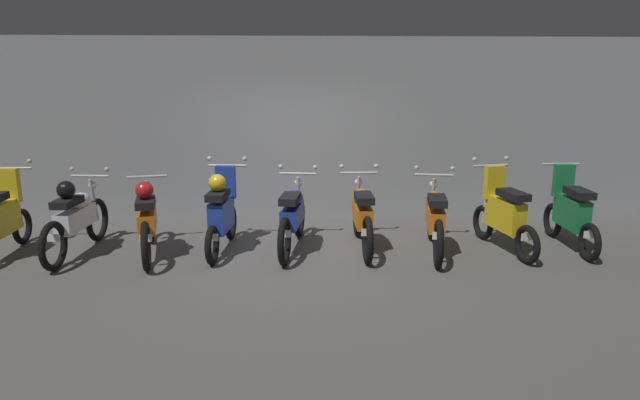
{
  "coord_description": "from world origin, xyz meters",
  "views": [
    {
      "loc": [
        -0.05,
        -7.4,
        2.54
      ],
      "look_at": [
        0.39,
        0.29,
        0.75
      ],
      "focal_mm": 31.72,
      "sensor_mm": 36.0,
      "label": 1
    }
  ],
  "objects_px": {
    "motorbike_slot_4": "(293,216)",
    "motorbike_slot_8": "(570,212)",
    "motorbike_slot_2": "(147,218)",
    "motorbike_slot_7": "(503,214)",
    "motorbike_slot_1": "(76,218)",
    "motorbike_slot_3": "(222,212)",
    "motorbike_slot_5": "(362,215)",
    "motorbike_slot_6": "(435,218)",
    "motorbike_slot_0": "(2,219)"
  },
  "relations": [
    {
      "from": "motorbike_slot_5",
      "to": "motorbike_slot_8",
      "type": "bearing_deg",
      "value": -2.53
    },
    {
      "from": "motorbike_slot_4",
      "to": "motorbike_slot_5",
      "type": "distance_m",
      "value": 1.0
    },
    {
      "from": "motorbike_slot_2",
      "to": "motorbike_slot_8",
      "type": "xyz_separation_m",
      "value": [
        6.01,
        -0.0,
        -0.0
      ]
    },
    {
      "from": "motorbike_slot_0",
      "to": "motorbike_slot_1",
      "type": "distance_m",
      "value": 1.0
    },
    {
      "from": "motorbike_slot_1",
      "to": "motorbike_slot_3",
      "type": "xyz_separation_m",
      "value": [
        2.0,
        0.05,
        0.04
      ]
    },
    {
      "from": "motorbike_slot_0",
      "to": "motorbike_slot_5",
      "type": "xyz_separation_m",
      "value": [
        5.01,
        0.03,
        -0.04
      ]
    },
    {
      "from": "motorbike_slot_0",
      "to": "motorbike_slot_2",
      "type": "height_order",
      "value": "motorbike_slot_0"
    },
    {
      "from": "motorbike_slot_7",
      "to": "motorbike_slot_2",
      "type": "bearing_deg",
      "value": 179.26
    },
    {
      "from": "motorbike_slot_3",
      "to": "motorbike_slot_5",
      "type": "bearing_deg",
      "value": -0.24
    },
    {
      "from": "motorbike_slot_2",
      "to": "motorbike_slot_5",
      "type": "distance_m",
      "value": 3.01
    },
    {
      "from": "motorbike_slot_0",
      "to": "motorbike_slot_6",
      "type": "bearing_deg",
      "value": -1.83
    },
    {
      "from": "motorbike_slot_0",
      "to": "motorbike_slot_5",
      "type": "bearing_deg",
      "value": 0.37
    },
    {
      "from": "motorbike_slot_4",
      "to": "motorbike_slot_8",
      "type": "height_order",
      "value": "motorbike_slot_8"
    },
    {
      "from": "motorbike_slot_5",
      "to": "motorbike_slot_8",
      "type": "xyz_separation_m",
      "value": [
        3.0,
        -0.13,
        0.03
      ]
    },
    {
      "from": "motorbike_slot_8",
      "to": "motorbike_slot_4",
      "type": "bearing_deg",
      "value": 178.13
    },
    {
      "from": "motorbike_slot_4",
      "to": "motorbike_slot_7",
      "type": "height_order",
      "value": "motorbike_slot_7"
    },
    {
      "from": "motorbike_slot_0",
      "to": "motorbike_slot_5",
      "type": "relative_size",
      "value": 0.86
    },
    {
      "from": "motorbike_slot_6",
      "to": "motorbike_slot_3",
      "type": "bearing_deg",
      "value": 175.58
    },
    {
      "from": "motorbike_slot_5",
      "to": "motorbike_slot_6",
      "type": "height_order",
      "value": "same"
    },
    {
      "from": "motorbike_slot_3",
      "to": "motorbike_slot_6",
      "type": "relative_size",
      "value": 0.87
    },
    {
      "from": "motorbike_slot_0",
      "to": "motorbike_slot_6",
      "type": "relative_size",
      "value": 0.87
    },
    {
      "from": "motorbike_slot_1",
      "to": "motorbike_slot_2",
      "type": "xyz_separation_m",
      "value": [
        1.0,
        -0.09,
        -0.0
      ]
    },
    {
      "from": "motorbike_slot_1",
      "to": "motorbike_slot_5",
      "type": "height_order",
      "value": "same"
    },
    {
      "from": "motorbike_slot_1",
      "to": "motorbike_slot_8",
      "type": "height_order",
      "value": "motorbike_slot_8"
    },
    {
      "from": "motorbike_slot_7",
      "to": "motorbike_slot_4",
      "type": "bearing_deg",
      "value": 176.3
    },
    {
      "from": "motorbike_slot_8",
      "to": "motorbike_slot_1",
      "type": "bearing_deg",
      "value": 179.24
    },
    {
      "from": "motorbike_slot_4",
      "to": "motorbike_slot_6",
      "type": "height_order",
      "value": "same"
    },
    {
      "from": "motorbike_slot_2",
      "to": "motorbike_slot_4",
      "type": "distance_m",
      "value": 2.01
    },
    {
      "from": "motorbike_slot_0",
      "to": "motorbike_slot_8",
      "type": "distance_m",
      "value": 8.01
    },
    {
      "from": "motorbike_slot_1",
      "to": "motorbike_slot_3",
      "type": "distance_m",
      "value": 2.0
    },
    {
      "from": "motorbike_slot_5",
      "to": "motorbike_slot_7",
      "type": "distance_m",
      "value": 2.0
    },
    {
      "from": "motorbike_slot_6",
      "to": "motorbike_slot_7",
      "type": "distance_m",
      "value": 0.99
    },
    {
      "from": "motorbike_slot_5",
      "to": "motorbike_slot_4",
      "type": "bearing_deg",
      "value": -179.91
    },
    {
      "from": "motorbike_slot_2",
      "to": "motorbike_slot_3",
      "type": "xyz_separation_m",
      "value": [
        1.01,
        0.14,
        0.04
      ]
    },
    {
      "from": "motorbike_slot_7",
      "to": "motorbike_slot_0",
      "type": "bearing_deg",
      "value": 178.67
    },
    {
      "from": "motorbike_slot_3",
      "to": "motorbike_slot_6",
      "type": "xyz_separation_m",
      "value": [
        3.01,
        -0.23,
        -0.08
      ]
    },
    {
      "from": "motorbike_slot_2",
      "to": "motorbike_slot_8",
      "type": "distance_m",
      "value": 6.01
    },
    {
      "from": "motorbike_slot_3",
      "to": "motorbike_slot_5",
      "type": "xyz_separation_m",
      "value": [
        2.0,
        -0.01,
        -0.08
      ]
    },
    {
      "from": "motorbike_slot_3",
      "to": "motorbike_slot_8",
      "type": "height_order",
      "value": "motorbike_slot_3"
    },
    {
      "from": "motorbike_slot_4",
      "to": "motorbike_slot_6",
      "type": "bearing_deg",
      "value": -6.34
    },
    {
      "from": "motorbike_slot_7",
      "to": "motorbike_slot_8",
      "type": "bearing_deg",
      "value": 3.55
    },
    {
      "from": "motorbike_slot_1",
      "to": "motorbike_slot_7",
      "type": "height_order",
      "value": "motorbike_slot_7"
    },
    {
      "from": "motorbike_slot_3",
      "to": "motorbike_slot_0",
      "type": "bearing_deg",
      "value": -179.22
    },
    {
      "from": "motorbike_slot_0",
      "to": "motorbike_slot_1",
      "type": "bearing_deg",
      "value": -0.38
    },
    {
      "from": "motorbike_slot_2",
      "to": "motorbike_slot_5",
      "type": "relative_size",
      "value": 0.99
    },
    {
      "from": "motorbike_slot_1",
      "to": "motorbike_slot_8",
      "type": "distance_m",
      "value": 7.01
    },
    {
      "from": "motorbike_slot_4",
      "to": "motorbike_slot_6",
      "type": "relative_size",
      "value": 1.0
    },
    {
      "from": "motorbike_slot_1",
      "to": "motorbike_slot_7",
      "type": "relative_size",
      "value": 1.17
    },
    {
      "from": "motorbike_slot_1",
      "to": "motorbike_slot_6",
      "type": "distance_m",
      "value": 5.01
    },
    {
      "from": "motorbike_slot_2",
      "to": "motorbike_slot_7",
      "type": "bearing_deg",
      "value": -0.74
    }
  ]
}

